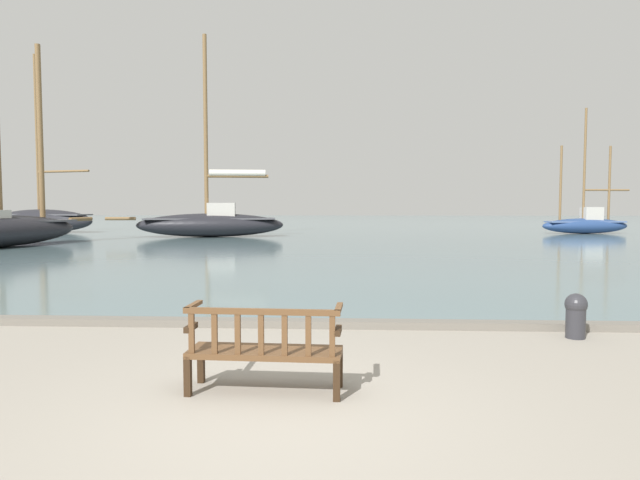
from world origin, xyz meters
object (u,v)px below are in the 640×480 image
(sailboat_centre_channel, at_px, (586,223))
(sailboat_mid_starboard, at_px, (42,219))
(park_bench, at_px, (265,348))
(mooring_bollard, at_px, (576,313))
(sailboat_nearest_starboard, at_px, (211,221))

(sailboat_centre_channel, relative_size, sailboat_mid_starboard, 0.67)
(park_bench, xyz_separation_m, mooring_bollard, (4.21, 2.62, -0.11))
(park_bench, height_order, mooring_bollard, park_bench)
(mooring_bollard, bearing_deg, sailboat_centre_channel, 67.60)
(park_bench, distance_m, mooring_bollard, 4.96)
(sailboat_centre_channel, height_order, sailboat_mid_starboard, sailboat_mid_starboard)
(sailboat_nearest_starboard, xyz_separation_m, sailboat_centre_channel, (22.59, 4.64, -0.20))
(sailboat_nearest_starboard, relative_size, mooring_bollard, 17.00)
(sailboat_nearest_starboard, xyz_separation_m, sailboat_mid_starboard, (-12.53, 4.91, -0.02))
(mooring_bollard, bearing_deg, sailboat_mid_starboard, 129.81)
(sailboat_nearest_starboard, relative_size, sailboat_mid_starboard, 0.97)
(park_bench, distance_m, sailboat_nearest_starboard, 26.88)
(park_bench, xyz_separation_m, sailboat_nearest_starboard, (-6.84, 25.99, 0.49))
(park_bench, relative_size, sailboat_mid_starboard, 0.14)
(sailboat_centre_channel, xyz_separation_m, mooring_bollard, (-11.54, -28.01, -0.40))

